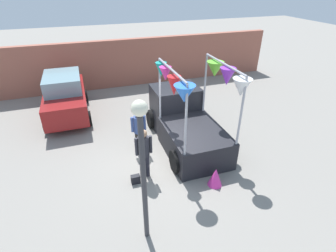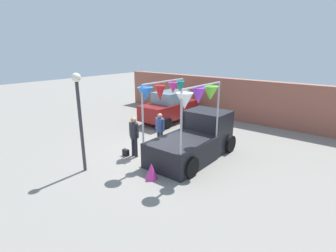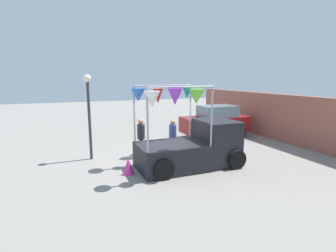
{
  "view_description": "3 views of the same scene",
  "coord_description": "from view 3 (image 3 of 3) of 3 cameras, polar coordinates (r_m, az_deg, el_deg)",
  "views": [
    {
      "loc": [
        -2.11,
        -6.99,
        5.57
      ],
      "look_at": [
        0.3,
        0.23,
        1.18
      ],
      "focal_mm": 28.0,
      "sensor_mm": 36.0,
      "label": 1
    },
    {
      "loc": [
        6.88,
        -7.8,
        4.45
      ],
      "look_at": [
        0.58,
        -0.04,
        1.46
      ],
      "focal_mm": 28.0,
      "sensor_mm": 36.0,
      "label": 2
    },
    {
      "loc": [
        10.24,
        -3.73,
        3.51
      ],
      "look_at": [
        0.44,
        0.17,
        1.56
      ],
      "focal_mm": 28.0,
      "sensor_mm": 36.0,
      "label": 3
    }
  ],
  "objects": [
    {
      "name": "ground_plane",
      "position": [
        11.45,
        -1.63,
        -7.36
      ],
      "size": [
        60.0,
        60.0,
        0.0
      ],
      "primitive_type": "plane",
      "color": "gray"
    },
    {
      "name": "vendor_truck",
      "position": [
        10.51,
        5.76,
        -3.83
      ],
      "size": [
        2.49,
        4.16,
        3.23
      ],
      "color": "black",
      "rests_on": "ground"
    },
    {
      "name": "parked_car",
      "position": [
        15.88,
        10.29,
        1.03
      ],
      "size": [
        1.88,
        4.0,
        1.88
      ],
      "color": "maroon",
      "rests_on": "ground"
    },
    {
      "name": "person_customer",
      "position": [
        11.68,
        -5.89,
        -1.73
      ],
      "size": [
        0.53,
        0.34,
        1.73
      ],
      "color": "black",
      "rests_on": "ground"
    },
    {
      "name": "person_vendor",
      "position": [
        12.0,
        1.03,
        -1.65
      ],
      "size": [
        0.53,
        0.34,
        1.63
      ],
      "color": "#2D2823",
      "rests_on": "ground"
    },
    {
      "name": "handbag",
      "position": [
        12.18,
        -7.17,
        -5.65
      ],
      "size": [
        0.28,
        0.16,
        0.28
      ],
      "primitive_type": "cube",
      "color": "black",
      "rests_on": "ground"
    },
    {
      "name": "street_lamp",
      "position": [
        11.58,
        -16.89,
        4.55
      ],
      "size": [
        0.32,
        0.32,
        3.64
      ],
      "color": "#333338",
      "rests_on": "ground"
    },
    {
      "name": "brick_boundary_wall",
      "position": [
        15.39,
        25.77,
        1.19
      ],
      "size": [
        18.0,
        0.36,
        2.6
      ],
      "primitive_type": "cube",
      "color": "#9E5947",
      "rests_on": "ground"
    },
    {
      "name": "folded_kite_bundle_magenta",
      "position": [
        9.83,
        -8.62,
        -8.68
      ],
      "size": [
        0.56,
        0.56,
        0.6
      ],
      "primitive_type": "cone",
      "rotation": [
        0.0,
        0.0,
        1.22
      ],
      "color": "#D83399",
      "rests_on": "ground"
    }
  ]
}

